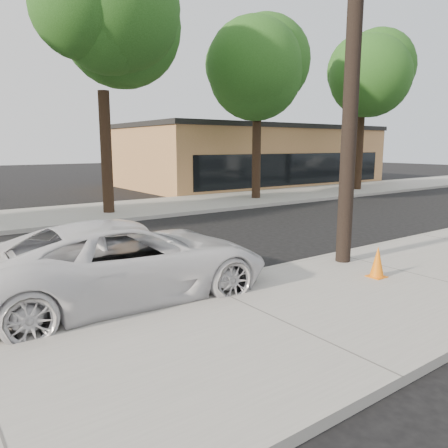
# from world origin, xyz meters

# --- Properties ---
(ground) EXTENTS (120.00, 120.00, 0.00)m
(ground) POSITION_xyz_m (0.00, 0.00, 0.00)
(ground) COLOR black
(ground) RESTS_ON ground
(near_sidewalk) EXTENTS (90.00, 4.40, 0.15)m
(near_sidewalk) POSITION_xyz_m (0.00, -4.30, 0.07)
(near_sidewalk) COLOR gray
(near_sidewalk) RESTS_ON ground
(far_sidewalk) EXTENTS (90.00, 5.00, 0.15)m
(far_sidewalk) POSITION_xyz_m (0.00, 8.50, 0.07)
(far_sidewalk) COLOR gray
(far_sidewalk) RESTS_ON ground
(curb_near) EXTENTS (90.00, 0.12, 0.16)m
(curb_near) POSITION_xyz_m (0.00, -2.10, 0.07)
(curb_near) COLOR #9E9B93
(curb_near) RESTS_ON ground
(building_main) EXTENTS (18.00, 10.00, 4.00)m
(building_main) POSITION_xyz_m (16.00, 16.00, 2.00)
(building_main) COLOR #A57845
(building_main) RESTS_ON ground
(utility_pole) EXTENTS (1.40, 0.34, 9.00)m
(utility_pole) POSITION_xyz_m (3.60, -2.70, 4.70)
(utility_pole) COLOR black
(utility_pole) RESTS_ON near_sidewalk
(tree_c) EXTENTS (4.96, 4.80, 9.55)m
(tree_c) POSITION_xyz_m (2.22, 7.64, 6.91)
(tree_c) COLOR black
(tree_c) RESTS_ON far_sidewalk
(tree_d) EXTENTS (4.50, 4.35, 8.75)m
(tree_d) POSITION_xyz_m (10.20, 7.95, 6.37)
(tree_d) COLOR black
(tree_d) RESTS_ON far_sidewalk
(tree_e) EXTENTS (4.80, 4.65, 9.25)m
(tree_e) POSITION_xyz_m (18.21, 7.74, 6.70)
(tree_e) COLOR black
(tree_e) RESTS_ON far_sidewalk
(police_cruiser) EXTENTS (5.48, 2.76, 1.49)m
(police_cruiser) POSITION_xyz_m (-1.37, -1.80, 0.74)
(police_cruiser) COLOR silver
(police_cruiser) RESTS_ON ground
(traffic_cone) EXTENTS (0.34, 0.34, 0.64)m
(traffic_cone) POSITION_xyz_m (3.15, -3.93, 0.46)
(traffic_cone) COLOR orange
(traffic_cone) RESTS_ON near_sidewalk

